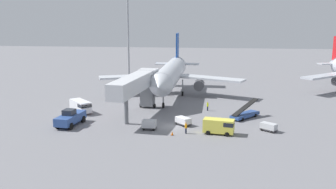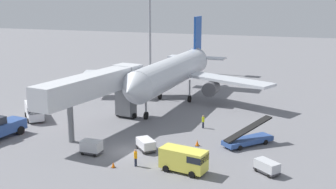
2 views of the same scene
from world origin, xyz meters
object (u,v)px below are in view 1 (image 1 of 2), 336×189
(airplane_at_gate, at_px, (171,74))
(pushback_tug, at_px, (70,118))
(baggage_cart_rear_left, at_px, (269,127))
(baggage_cart_mid_center, at_px, (149,124))
(apron_light_mast, at_px, (128,11))
(belt_loader_truck, at_px, (245,114))
(ground_crew_worker_foreground, at_px, (186,128))
(baggage_cart_rear_right, at_px, (183,121))
(safety_cone_bravo, at_px, (172,133))
(ground_crew_worker_midground, at_px, (208,106))
(safety_cone_alpha, at_px, (214,119))
(service_van_outer_right, at_px, (81,106))
(jet_bridge, at_px, (137,85))
(service_van_mid_left, at_px, (220,126))

(airplane_at_gate, height_order, pushback_tug, airplane_at_gate)
(airplane_at_gate, xyz_separation_m, baggage_cart_rear_left, (18.20, -24.53, -4.33))
(baggage_cart_mid_center, xyz_separation_m, apron_light_mast, (-14.97, 53.84, 18.10))
(belt_loader_truck, height_order, ground_crew_worker_foreground, belt_loader_truck)
(baggage_cart_rear_right, height_order, ground_crew_worker_foreground, ground_crew_worker_foreground)
(baggage_cart_mid_center, bearing_deg, belt_loader_truck, 29.15)
(airplane_at_gate, xyz_separation_m, pushback_tug, (-14.02, -24.93, -3.78))
(ground_crew_worker_foreground, relative_size, safety_cone_bravo, 2.92)
(baggage_cart_rear_left, height_order, ground_crew_worker_midground, ground_crew_worker_midground)
(safety_cone_alpha, bearing_deg, service_van_outer_right, 173.90)
(airplane_at_gate, distance_m, baggage_cart_rear_right, 23.54)
(jet_bridge, bearing_deg, baggage_cart_rear_left, -17.58)
(baggage_cart_mid_center, height_order, safety_cone_bravo, baggage_cart_mid_center)
(service_van_outer_right, bearing_deg, service_van_mid_left, -21.81)
(service_van_mid_left, bearing_deg, baggage_cart_rear_left, 16.76)
(pushback_tug, height_order, belt_loader_truck, belt_loader_truck)
(belt_loader_truck, height_order, baggage_cart_rear_right, belt_loader_truck)
(service_van_mid_left, bearing_deg, safety_cone_alpha, 96.48)
(ground_crew_worker_foreground, bearing_deg, service_van_mid_left, 4.04)
(service_van_mid_left, height_order, ground_crew_worker_midground, service_van_mid_left)
(service_van_mid_left, bearing_deg, baggage_cart_rear_right, 144.84)
(service_van_mid_left, bearing_deg, safety_cone_bravo, -168.47)
(jet_bridge, distance_m, apron_light_mast, 48.72)
(baggage_cart_mid_center, height_order, baggage_cart_rear_right, baggage_cart_mid_center)
(pushback_tug, height_order, ground_crew_worker_foreground, pushback_tug)
(jet_bridge, distance_m, safety_cone_bravo, 14.31)
(airplane_at_gate, distance_m, baggage_cart_rear_left, 30.85)
(airplane_at_gate, distance_m, service_van_outer_right, 22.77)
(jet_bridge, bearing_deg, service_van_outer_right, 175.81)
(pushback_tug, distance_m, service_van_mid_left, 24.56)
(belt_loader_truck, bearing_deg, baggage_cart_rear_right, -151.63)
(safety_cone_alpha, xyz_separation_m, apron_light_mast, (-25.23, 47.33, 18.60))
(baggage_cart_rear_right, relative_size, ground_crew_worker_foreground, 1.57)
(service_van_outer_right, distance_m, baggage_cart_mid_center, 17.09)
(service_van_outer_right, xyz_separation_m, ground_crew_worker_midground, (23.54, 4.21, -0.36))
(service_van_mid_left, bearing_deg, jet_bridge, 147.28)
(airplane_at_gate, bearing_deg, baggage_cart_rear_left, -53.42)
(baggage_cart_rear_left, bearing_deg, pushback_tug, -179.29)
(pushback_tug, bearing_deg, apron_light_mast, 91.74)
(belt_loader_truck, bearing_deg, service_van_outer_right, 179.31)
(service_van_outer_right, bearing_deg, jet_bridge, -4.19)
(baggage_cart_mid_center, bearing_deg, ground_crew_worker_midground, 55.73)
(baggage_cart_mid_center, bearing_deg, ground_crew_worker_foreground, -13.58)
(pushback_tug, height_order, safety_cone_bravo, pushback_tug)
(pushback_tug, relative_size, safety_cone_bravo, 11.18)
(apron_light_mast, bearing_deg, pushback_tug, -88.26)
(belt_loader_truck, height_order, baggage_cart_mid_center, belt_loader_truck)
(jet_bridge, height_order, baggage_cart_rear_left, jet_bridge)
(airplane_at_gate, height_order, ground_crew_worker_midground, airplane_at_gate)
(baggage_cart_mid_center, xyz_separation_m, safety_cone_bravo, (3.96, -2.54, -0.55))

